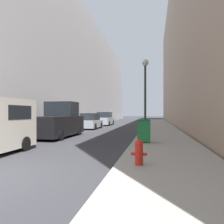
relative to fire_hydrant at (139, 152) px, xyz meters
The scene contains 9 objects.
sidewalk_right 16.09m from the fire_hydrant, 86.42° to the left, with size 3.47×60.00×0.13m.
building_left_glass 28.84m from the fire_hydrant, 120.65° to the left, with size 12.00×60.00×15.25m.
building_right_stone 27.55m from the fire_hydrant, 69.82° to the left, with size 12.00×60.00×21.30m.
fire_hydrant is the anchor object (origin of this frame).
trash_bin 5.08m from the fire_hydrant, 90.98° to the left, with size 0.69×0.58×1.22m.
lamppost 9.28m from the fire_hydrant, 91.15° to the left, with size 0.47×0.47×5.31m.
pickup_truck 9.84m from the fire_hydrant, 129.08° to the left, with size 2.29×5.23×2.49m.
parked_sedan_near 16.75m from the fire_hydrant, 111.77° to the left, with size 1.92×4.06×1.65m.
parked_sedan_far 23.08m from the fire_hydrant, 105.54° to the left, with size 1.95×4.54×1.78m.
Camera 1 is at (4.42, -4.65, 1.71)m, focal length 35.00 mm.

